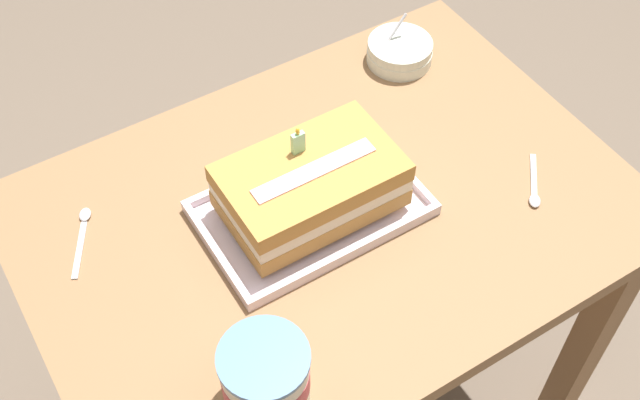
# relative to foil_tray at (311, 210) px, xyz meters

# --- Properties ---
(dining_table) EXTENTS (1.04, 0.74, 0.76)m
(dining_table) POSITION_rel_foil_tray_xyz_m (0.03, -0.01, -0.13)
(dining_table) COLOR olive
(dining_table) RESTS_ON ground_plane
(foil_tray) EXTENTS (0.37, 0.24, 0.02)m
(foil_tray) POSITION_rel_foil_tray_xyz_m (0.00, 0.00, 0.00)
(foil_tray) COLOR silver
(foil_tray) RESTS_ON dining_table
(birthday_cake) EXTENTS (0.29, 0.18, 0.15)m
(birthday_cake) POSITION_rel_foil_tray_xyz_m (-0.00, 0.00, 0.07)
(birthday_cake) COLOR #BD853F
(birthday_cake) RESTS_ON foil_tray
(bowl_stack) EXTENTS (0.13, 0.13, 0.10)m
(bowl_stack) POSITION_rel_foil_tray_xyz_m (0.35, 0.24, 0.02)
(bowl_stack) COLOR silver
(bowl_stack) RESTS_ON dining_table
(ice_cream_tub) EXTENTS (0.13, 0.13, 0.13)m
(ice_cream_tub) POSITION_rel_foil_tray_xyz_m (-0.23, -0.26, 0.06)
(ice_cream_tub) COLOR silver
(ice_cream_tub) RESTS_ON dining_table
(serving_spoon_near_tray) EXTENTS (0.09, 0.11, 0.01)m
(serving_spoon_near_tray) POSITION_rel_foil_tray_xyz_m (0.35, -0.17, -0.00)
(serving_spoon_near_tray) COLOR silver
(serving_spoon_near_tray) RESTS_ON dining_table
(serving_spoon_by_bowls) EXTENTS (0.08, 0.13, 0.01)m
(serving_spoon_by_bowls) POSITION_rel_foil_tray_xyz_m (-0.35, 0.17, -0.00)
(serving_spoon_by_bowls) COLOR silver
(serving_spoon_by_bowls) RESTS_ON dining_table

